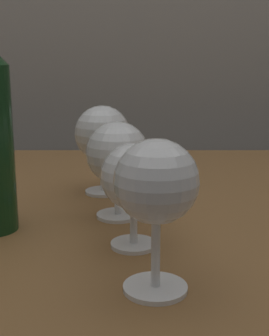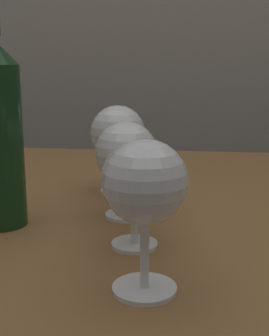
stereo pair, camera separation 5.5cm
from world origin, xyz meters
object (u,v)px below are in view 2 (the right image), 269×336
Objects in this scene: wine_glass_chardonnay at (134,179)px; wine_glass_rose at (126,155)px; wine_glass_amber at (140,187)px; wine_glass_cabernet at (118,135)px.

wine_glass_rose is at bearing 102.03° from wine_glass_chardonnay.
wine_glass_amber is 1.03× the size of wine_glass_cabernet.
wine_glass_amber is 0.35m from wine_glass_cabernet.
wine_glass_amber is at bearing -81.20° from wine_glass_chardonnay.
wine_glass_amber is 0.22m from wine_glass_rose.
wine_glass_rose reaches higher than wine_glass_chardonnay.
wine_glass_amber reaches higher than wine_glass_cabernet.
wine_glass_cabernet is at bearing 103.25° from wine_glass_rose.
wine_glass_rose is 0.93× the size of wine_glass_cabernet.
wine_glass_rose is at bearing 100.40° from wine_glass_amber.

